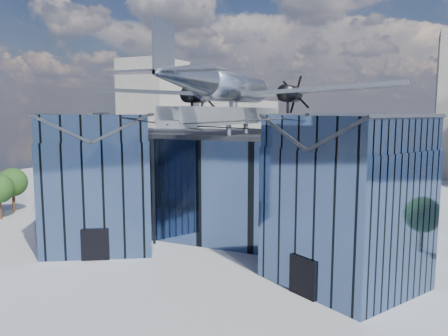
% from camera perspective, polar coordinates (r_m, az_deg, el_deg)
% --- Properties ---
extents(ground_plane, '(120.00, 120.00, 0.00)m').
position_cam_1_polar(ground_plane, '(36.68, -1.30, -11.60)').
color(ground_plane, gray).
extents(museum, '(32.88, 24.50, 17.60)m').
position_cam_1_polar(museum, '(40.53, 2.19, -1.69)').
color(museum, '#435C88').
rests_on(museum, ground).
extents(bg_towers, '(77.00, 24.50, 26.00)m').
position_cam_1_polar(bg_towers, '(82.95, 14.76, 5.85)').
color(bg_towers, gray).
rests_on(bg_towers, ground).
extents(tree_side_w, '(3.54, 3.54, 5.32)m').
position_cam_1_polar(tree_side_w, '(57.31, -25.90, -1.70)').
color(tree_side_w, '#372216').
rests_on(tree_side_w, ground).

